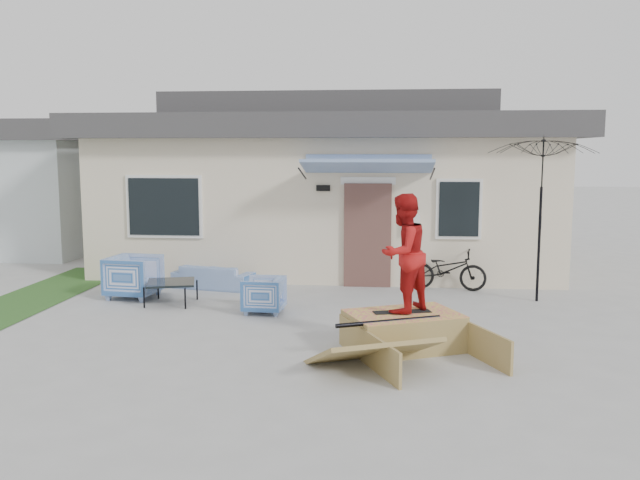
# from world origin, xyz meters

# --- Properties ---
(ground) EXTENTS (90.00, 90.00, 0.00)m
(ground) POSITION_xyz_m (0.00, 0.00, 0.00)
(ground) COLOR #9E9E9C
(ground) RESTS_ON ground
(grass_strip) EXTENTS (1.40, 8.00, 0.01)m
(grass_strip) POSITION_xyz_m (-5.20, 2.00, 0.00)
(grass_strip) COLOR #264F1F
(grass_strip) RESTS_ON ground
(house) EXTENTS (10.80, 8.49, 4.10)m
(house) POSITION_xyz_m (0.00, 7.99, 1.94)
(house) COLOR beige
(house) RESTS_ON ground
(loveseat) EXTENTS (1.66, 0.80, 0.63)m
(loveseat) POSITION_xyz_m (-2.08, 4.02, 0.31)
(loveseat) COLOR #2459A4
(loveseat) RESTS_ON ground
(armchair_left) EXTENTS (0.90, 0.95, 0.89)m
(armchair_left) POSITION_xyz_m (-3.33, 2.99, 0.44)
(armchair_left) COLOR #2459A4
(armchair_left) RESTS_ON ground
(armchair_right) EXTENTS (0.65, 0.69, 0.68)m
(armchair_right) POSITION_xyz_m (-0.69, 2.07, 0.34)
(armchair_right) COLOR #2459A4
(armchair_right) RESTS_ON ground
(coffee_table) EXTENTS (1.02, 1.02, 0.41)m
(coffee_table) POSITION_xyz_m (-2.47, 2.56, 0.20)
(coffee_table) COLOR black
(coffee_table) RESTS_ON ground
(bicycle) EXTENTS (1.62, 0.80, 0.99)m
(bicycle) POSITION_xyz_m (2.58, 4.32, 0.50)
(bicycle) COLOR black
(bicycle) RESTS_ON ground
(patio_umbrella) EXTENTS (2.34, 2.24, 2.20)m
(patio_umbrella) POSITION_xyz_m (4.15, 3.44, 1.75)
(patio_umbrella) COLOR black
(patio_umbrella) RESTS_ON ground
(skate_ramp) EXTENTS (2.18, 2.43, 0.50)m
(skate_ramp) POSITION_xyz_m (1.63, 0.18, 0.25)
(skate_ramp) COLOR olive
(skate_ramp) RESTS_ON ground
(skateboard) EXTENTS (0.83, 0.41, 0.05)m
(skateboard) POSITION_xyz_m (1.61, 0.23, 0.52)
(skateboard) COLOR black
(skateboard) RESTS_ON skate_ramp
(skater) EXTENTS (0.99, 1.02, 1.65)m
(skater) POSITION_xyz_m (1.61, 0.23, 1.37)
(skater) COLOR #AC1313
(skater) RESTS_ON skateboard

